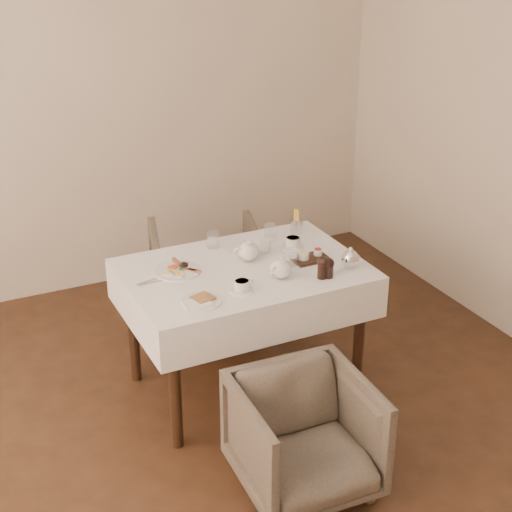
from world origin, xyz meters
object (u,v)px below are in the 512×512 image
object	(u,v)px
armchair_far	(206,275)
breakfast_plate	(177,270)
table	(244,287)
armchair_near	(304,437)
teapot_centre	(248,250)

from	to	relation	value
armchair_far	breakfast_plate	xyz separation A→B (m)	(-0.45, -0.71, 0.44)
table	armchair_near	bearing A→B (deg)	-96.77
table	armchair_far	bearing A→B (deg)	82.01
table	teapot_centre	size ratio (longest dim) A/B	7.93
table	armchair_near	size ratio (longest dim) A/B	2.05
teapot_centre	armchair_far	bearing A→B (deg)	92.57
armchair_far	armchair_near	bearing A→B (deg)	98.09
armchair_near	breakfast_plate	distance (m)	1.13
armchair_near	armchair_far	size ratio (longest dim) A/B	0.87
armchair_far	teapot_centre	size ratio (longest dim) A/B	4.43
table	breakfast_plate	xyz separation A→B (m)	(-0.34, 0.12, 0.13)
table	teapot_centre	xyz separation A→B (m)	(0.06, 0.08, 0.18)
armchair_near	table	bearing A→B (deg)	86.03
armchair_near	breakfast_plate	size ratio (longest dim) A/B	2.46
armchair_near	teapot_centre	size ratio (longest dim) A/B	3.87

